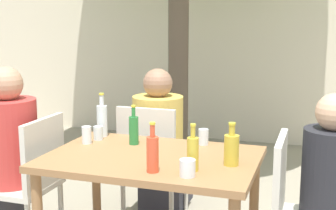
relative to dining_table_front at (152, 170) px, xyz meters
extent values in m
cube|color=beige|center=(0.00, 3.26, 0.76)|extent=(10.00, 0.08, 2.80)
cylinder|color=brown|center=(-0.51, 2.17, 0.46)|extent=(0.21, 0.21, 2.19)
cube|color=#996B42|center=(0.00, 0.00, 0.07)|extent=(1.24, 0.84, 0.04)
cylinder|color=#996B42|center=(-0.56, 0.36, -0.29)|extent=(0.06, 0.06, 0.69)
cylinder|color=#996B42|center=(0.56, 0.36, -0.29)|extent=(0.06, 0.06, 0.69)
cube|color=beige|center=(-0.94, 0.00, -0.21)|extent=(0.44, 0.44, 0.04)
cube|color=beige|center=(-0.74, 0.00, 0.04)|extent=(0.04, 0.44, 0.45)
cylinder|color=beige|center=(-1.13, 0.19, -0.43)|extent=(0.04, 0.04, 0.41)
cylinder|color=beige|center=(-0.75, 0.19, -0.43)|extent=(0.04, 0.04, 0.41)
cube|color=beige|center=(0.74, 0.00, 0.04)|extent=(0.04, 0.44, 0.45)
cube|color=beige|center=(-0.25, 0.74, -0.21)|extent=(0.44, 0.44, 0.04)
cube|color=beige|center=(-0.25, 0.54, 0.04)|extent=(0.44, 0.04, 0.45)
cylinder|color=beige|center=(-0.06, 0.93, -0.43)|extent=(0.04, 0.04, 0.41)
cylinder|color=beige|center=(-0.44, 0.93, -0.43)|extent=(0.04, 0.04, 0.41)
cylinder|color=beige|center=(-0.06, 0.55, -0.43)|extent=(0.04, 0.04, 0.41)
cylinder|color=beige|center=(-0.44, 0.55, -0.43)|extent=(0.04, 0.04, 0.41)
cylinder|color=#C63833|center=(-1.00, 0.00, 0.09)|extent=(0.37, 0.37, 0.56)
sphere|color=tan|center=(-1.00, 0.00, 0.47)|extent=(0.23, 0.23, 0.23)
cylinder|color=#232328|center=(1.00, 0.00, 0.07)|extent=(0.30, 0.30, 0.51)
sphere|color=tan|center=(1.00, 0.00, 0.41)|extent=(0.20, 0.20, 0.20)
cube|color=#383842|center=(-0.25, 1.00, -0.41)|extent=(0.35, 0.40, 0.45)
cylinder|color=gold|center=(-0.25, 0.80, 0.06)|extent=(0.39, 0.39, 0.49)
sphere|color=#936B51|center=(-0.25, 0.80, 0.40)|extent=(0.22, 0.22, 0.22)
cylinder|color=gold|center=(0.30, -0.19, 0.18)|extent=(0.06, 0.06, 0.18)
cylinder|color=gold|center=(0.30, -0.19, 0.30)|extent=(0.03, 0.03, 0.06)
cylinder|color=gold|center=(0.30, -0.19, 0.34)|extent=(0.03, 0.03, 0.01)
cylinder|color=gold|center=(0.48, -0.03, 0.17)|extent=(0.08, 0.08, 0.17)
cylinder|color=gold|center=(0.48, -0.03, 0.29)|extent=(0.03, 0.03, 0.06)
cylinder|color=gold|center=(0.48, -0.03, 0.32)|extent=(0.04, 0.04, 0.01)
cylinder|color=#287A38|center=(-0.20, 0.20, 0.18)|extent=(0.06, 0.06, 0.18)
cylinder|color=#287A38|center=(-0.20, 0.20, 0.30)|extent=(0.02, 0.02, 0.06)
cylinder|color=gold|center=(-0.20, 0.20, 0.34)|extent=(0.03, 0.03, 0.01)
cylinder|color=silver|center=(-0.48, 0.32, 0.20)|extent=(0.07, 0.07, 0.21)
cylinder|color=silver|center=(-0.48, 0.32, 0.34)|extent=(0.03, 0.03, 0.07)
cylinder|color=gold|center=(-0.48, 0.32, 0.38)|extent=(0.03, 0.03, 0.01)
cylinder|color=#DB4C2D|center=(0.11, -0.28, 0.18)|extent=(0.06, 0.06, 0.19)
cylinder|color=#DB4C2D|center=(0.11, -0.28, 0.31)|extent=(0.03, 0.03, 0.07)
cylinder|color=gold|center=(0.11, -0.28, 0.35)|extent=(0.03, 0.03, 0.01)
cylinder|color=white|center=(-0.49, 0.12, 0.15)|extent=(0.06, 0.06, 0.11)
cylinder|color=white|center=(0.30, -0.29, 0.13)|extent=(0.08, 0.08, 0.09)
cylinder|color=silver|center=(-0.47, 0.23, 0.14)|extent=(0.06, 0.06, 0.09)
cylinder|color=silver|center=(0.23, 0.33, 0.14)|extent=(0.06, 0.06, 0.10)
camera|label=1|loc=(0.92, -2.48, 0.89)|focal=50.00mm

